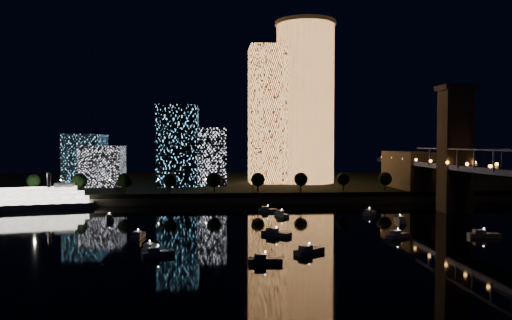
# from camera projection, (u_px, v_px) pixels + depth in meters

# --- Properties ---
(ground) EXTENTS (520.00, 520.00, 0.00)m
(ground) POSITION_uv_depth(u_px,v_px,m) (319.00, 238.00, 142.57)
(ground) COLOR black
(ground) RESTS_ON ground
(far_bank) EXTENTS (420.00, 160.00, 5.00)m
(far_bank) POSITION_uv_depth(u_px,v_px,m) (264.00, 184.00, 301.85)
(far_bank) COLOR black
(far_bank) RESTS_ON ground
(seawall) EXTENTS (420.00, 6.00, 3.00)m
(seawall) POSITION_uv_depth(u_px,v_px,m) (281.00, 200.00, 224.19)
(seawall) COLOR #6B5E4C
(seawall) RESTS_ON ground
(tower_cylindrical) EXTENTS (34.00, 34.00, 89.48)m
(tower_cylindrical) POSITION_uv_depth(u_px,v_px,m) (305.00, 102.00, 278.39)
(tower_cylindrical) COLOR #E9904A
(tower_cylindrical) RESTS_ON far_bank
(tower_rectangular) EXTENTS (23.74, 23.74, 75.52)m
(tower_rectangular) POSITION_uv_depth(u_px,v_px,m) (271.00, 115.00, 278.02)
(tower_rectangular) COLOR #E9904A
(tower_rectangular) RESTS_ON far_bank
(midrise_blocks) EXTENTS (82.35, 27.03, 41.58)m
(midrise_blocks) POSITION_uv_depth(u_px,v_px,m) (157.00, 154.00, 260.85)
(midrise_blocks) COLOR silver
(midrise_blocks) RESTS_ON far_bank
(riverboat) EXTENTS (51.36, 21.70, 15.19)m
(riverboat) POSITION_uv_depth(u_px,v_px,m) (28.00, 200.00, 205.16)
(riverboat) COLOR silver
(riverboat) RESTS_ON ground
(motorboats) EXTENTS (121.40, 86.21, 2.78)m
(motorboats) POSITION_uv_depth(u_px,v_px,m) (286.00, 231.00, 150.50)
(motorboats) COLOR silver
(motorboats) RESTS_ON ground
(esplanade_trees) EXTENTS (166.11, 6.86, 8.93)m
(esplanade_trees) POSITION_uv_depth(u_px,v_px,m) (211.00, 180.00, 227.31)
(esplanade_trees) COLOR black
(esplanade_trees) RESTS_ON far_bank
(street_lamps) EXTENTS (132.70, 0.70, 5.65)m
(street_lamps) POSITION_uv_depth(u_px,v_px,m) (206.00, 182.00, 233.13)
(street_lamps) COLOR black
(street_lamps) RESTS_ON far_bank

